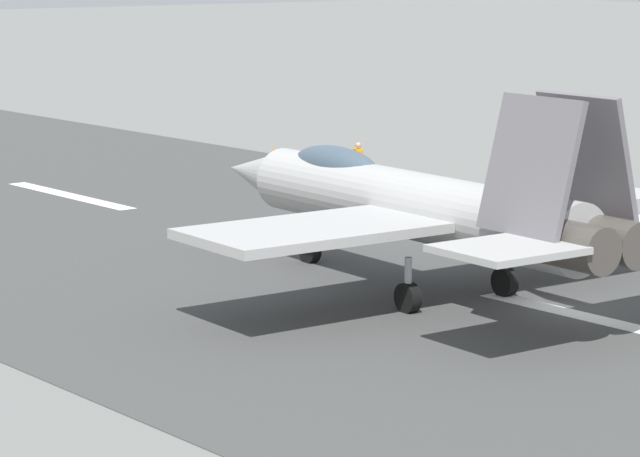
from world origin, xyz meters
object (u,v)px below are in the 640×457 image
object	(u,v)px
marker_cone_mid	(580,203)
fighter_jet	(416,203)
crew_person	(358,163)
marker_cone_far	(274,154)

from	to	relation	value
marker_cone_mid	fighter_jet	bearing A→B (deg)	113.84
crew_person	marker_cone_mid	world-z (taller)	crew_person
crew_person	marker_cone_mid	size ratio (longest dim) A/B	2.86
crew_person	marker_cone_far	bearing A→B (deg)	-11.91
fighter_jet	crew_person	world-z (taller)	fighter_jet
fighter_jet	marker_cone_mid	xyz separation A→B (m)	(5.82, -13.18, -2.09)
marker_cone_far	crew_person	bearing A→B (deg)	168.09
fighter_jet	marker_cone_far	xyz separation A→B (m)	(23.05, -13.18, -2.09)
marker_cone_mid	marker_cone_far	bearing A→B (deg)	0.00
crew_person	marker_cone_far	distance (m)	7.51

